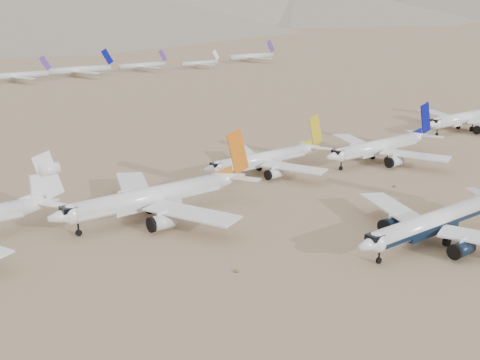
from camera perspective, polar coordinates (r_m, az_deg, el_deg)
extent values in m
plane|color=#8E7253|center=(128.23, 14.63, -7.05)|extent=(7000.00, 7000.00, 0.00)
cylinder|color=white|center=(135.26, 17.75, -3.81)|extent=(36.14, 4.27, 4.27)
cube|color=black|center=(135.44, 17.73, -4.02)|extent=(35.42, 4.34, 0.96)
sphere|color=white|center=(121.57, 12.83, -5.74)|extent=(4.27, 4.27, 4.27)
cube|color=black|center=(120.67, 12.67, -5.30)|extent=(2.99, 2.78, 1.07)
cylinder|color=black|center=(130.22, 20.34, -6.13)|extent=(5.02, 3.08, 3.08)
cube|color=white|center=(144.58, 14.27, -2.50)|extent=(13.96, 22.00, 0.67)
cube|color=white|center=(156.59, 21.61, -1.09)|extent=(5.74, 7.50, 0.26)
cylinder|color=black|center=(139.46, 14.20, -4.06)|extent=(5.02, 3.08, 3.08)
cylinder|color=black|center=(124.01, 13.02, -7.44)|extent=(1.28, 0.53, 1.28)
cylinder|color=black|center=(136.34, 19.00, -5.57)|extent=(1.79, 1.07, 1.79)
cylinder|color=black|center=(139.39, 16.96, -4.89)|extent=(1.79, 1.07, 1.79)
cylinder|color=white|center=(199.28, 12.90, 3.10)|extent=(35.74, 4.33, 4.33)
cube|color=silver|center=(199.41, 12.89, 2.94)|extent=(35.02, 4.40, 0.97)
sphere|color=white|center=(186.14, 9.38, 2.34)|extent=(4.33, 4.33, 4.33)
cube|color=black|center=(185.39, 9.26, 2.67)|extent=(3.03, 2.82, 1.08)
cone|color=white|center=(216.40, 16.66, 3.96)|extent=(8.93, 4.33, 4.33)
cube|color=white|center=(194.18, 16.26, 2.26)|extent=(13.80, 21.75, 0.67)
cube|color=white|center=(215.39, 17.83, 3.95)|extent=(5.67, 7.42, 0.26)
cylinder|color=silver|center=(193.11, 14.48, 1.72)|extent=(4.96, 3.12, 3.12)
cube|color=white|center=(209.42, 10.73, 3.66)|extent=(13.80, 21.75, 0.67)
cube|color=white|center=(220.02, 16.08, 4.36)|extent=(5.67, 7.42, 0.26)
cylinder|color=silver|center=(203.99, 10.59, 2.76)|extent=(4.96, 3.12, 3.12)
cube|color=#050A75|center=(217.19, 17.19, 5.63)|extent=(6.77, 0.35, 11.16)
cylinder|color=black|center=(188.01, 9.54, 1.11)|extent=(1.30, 0.54, 1.30)
cylinder|color=black|center=(199.55, 13.77, 1.85)|extent=(1.82, 1.08, 1.82)
cylinder|color=black|center=(203.23, 12.44, 2.20)|extent=(1.82, 1.08, 1.82)
cylinder|color=white|center=(181.10, 2.07, 2.02)|extent=(32.59, 3.96, 3.96)
cube|color=silver|center=(181.23, 2.06, 1.87)|extent=(31.94, 4.02, 0.89)
sphere|color=white|center=(171.48, -2.13, 1.17)|extent=(3.96, 3.96, 3.96)
cube|color=black|center=(170.86, -2.29, 1.49)|extent=(2.77, 2.57, 0.99)
cone|color=white|center=(194.17, 6.65, 3.01)|extent=(8.15, 3.96, 3.96)
cube|color=white|center=(174.58, 5.11, 1.16)|extent=(12.59, 19.84, 0.61)
cube|color=white|center=(192.56, 7.77, 3.01)|extent=(5.17, 6.76, 0.24)
cylinder|color=silver|center=(174.71, 3.29, 0.61)|extent=(4.53, 2.85, 2.85)
cube|color=white|center=(191.45, 0.45, 2.63)|extent=(12.59, 19.84, 0.61)
cube|color=white|center=(197.75, 6.23, 3.43)|extent=(5.17, 6.76, 0.24)
cylinder|color=silver|center=(186.72, 0.05, 1.69)|extent=(4.53, 2.85, 2.85)
cube|color=gold|center=(194.48, 7.19, 4.72)|extent=(6.18, 0.32, 10.18)
cylinder|color=black|center=(173.13, -1.85, -0.04)|extent=(1.19, 0.50, 1.19)
cylinder|color=black|center=(180.89, 2.95, 0.77)|extent=(1.66, 0.99, 1.66)
cylinder|color=black|center=(184.97, 1.83, 1.14)|extent=(1.66, 0.99, 1.66)
cylinder|color=white|center=(144.74, -8.59, -1.61)|extent=(38.64, 4.72, 4.72)
cube|color=silver|center=(144.93, -8.58, -1.83)|extent=(37.87, 4.79, 1.06)
sphere|color=white|center=(137.01, -15.64, -3.13)|extent=(4.72, 4.72, 4.72)
cube|color=black|center=(136.35, -15.96, -2.67)|extent=(3.31, 3.07, 1.18)
cone|color=white|center=(156.98, -0.99, 0.17)|extent=(9.66, 4.72, 4.72)
cube|color=white|center=(135.37, -4.63, -3.15)|extent=(14.92, 23.52, 0.73)
cube|color=white|center=(154.51, 0.56, 0.13)|extent=(6.13, 8.02, 0.28)
cylinder|color=silver|center=(136.85, -7.34, -3.96)|extent=(5.37, 3.40, 3.40)
cube|color=white|center=(157.81, -10.07, -0.45)|extent=(14.92, 23.52, 0.73)
cube|color=white|center=(161.34, -1.41, 0.85)|extent=(6.13, 8.02, 0.28)
cylinder|color=silver|center=(152.80, -11.01, -1.91)|extent=(5.37, 3.40, 3.40)
cube|color=#C06011|center=(156.78, -0.22, 2.69)|extent=(7.32, 0.38, 12.07)
cylinder|color=black|center=(139.04, -15.04, -4.86)|extent=(1.42, 0.59, 1.42)
cylinder|color=black|center=(144.22, -7.31, -3.49)|extent=(1.98, 1.18, 1.98)
cylinder|color=black|center=(149.65, -8.60, -2.79)|extent=(1.98, 1.18, 1.98)
cone|color=white|center=(146.10, -18.45, -2.14)|extent=(9.23, 4.42, 4.42)
cube|color=white|center=(142.66, -17.21, -2.24)|extent=(5.86, 7.66, 0.27)
cube|color=white|center=(150.32, -18.38, -1.39)|extent=(5.86, 7.66, 0.27)
cube|color=white|center=(145.06, -17.73, 0.44)|extent=(7.00, 0.35, 11.53)
cylinder|color=white|center=(144.77, -17.69, 0.99)|extent=(4.62, 2.87, 2.87)
cylinder|color=white|center=(257.76, 20.46, 5.54)|extent=(37.12, 4.48, 4.48)
cube|color=silver|center=(257.86, 20.45, 5.42)|extent=(36.38, 4.55, 1.01)
sphere|color=white|center=(242.40, 18.10, 5.12)|extent=(4.48, 4.48, 4.48)
cube|color=black|center=(241.63, 18.04, 5.39)|extent=(3.14, 2.91, 1.12)
cube|color=white|center=(267.21, 18.42, 5.93)|extent=(14.34, 22.59, 0.70)
cylinder|color=silver|center=(261.41, 18.47, 5.25)|extent=(5.16, 3.23, 3.23)
cylinder|color=black|center=(244.19, 18.16, 4.11)|extent=(1.35, 0.56, 1.35)
cylinder|color=black|center=(258.24, 21.14, 4.53)|extent=(1.88, 1.12, 1.88)
cylinder|color=black|center=(261.45, 19.97, 4.79)|extent=(1.88, 1.12, 1.88)
cylinder|color=silver|center=(412.71, -20.37, 9.28)|extent=(39.89, 3.94, 3.94)
cube|color=#4F2C92|center=(418.02, -17.99, 10.51)|extent=(7.94, 0.39, 10.01)
cube|color=silver|center=(403.01, -19.90, 9.09)|extent=(10.51, 18.36, 0.39)
cube|color=silver|center=(422.58, -20.80, 9.31)|extent=(10.51, 18.36, 0.39)
cylinder|color=silver|center=(430.60, -15.04, 10.06)|extent=(45.97, 4.54, 4.54)
cube|color=#050A75|center=(438.66, -12.48, 11.35)|extent=(9.16, 0.45, 11.53)
cube|color=silver|center=(419.80, -14.39, 9.85)|extent=(12.11, 21.16, 0.45)
cube|color=silver|center=(441.60, -15.66, 10.08)|extent=(12.11, 21.16, 0.45)
cylinder|color=silver|center=(455.18, -9.24, 10.68)|extent=(37.21, 3.68, 3.68)
cube|color=#4F2C92|center=(463.20, -7.34, 11.63)|extent=(7.41, 0.37, 9.33)
cube|color=silver|center=(446.86, -8.63, 10.53)|extent=(9.80, 17.13, 0.37)
cube|color=silver|center=(463.67, -9.82, 10.69)|extent=(9.80, 17.13, 0.37)
cylinder|color=silver|center=(469.38, -3.84, 11.00)|extent=(32.29, 3.19, 3.19)
cube|color=white|center=(477.50, -2.31, 11.78)|extent=(6.43, 0.32, 8.10)
cube|color=silver|center=(462.56, -3.25, 10.87)|extent=(8.51, 14.87, 0.32)
cube|color=silver|center=(476.35, -4.41, 11.02)|extent=(8.51, 14.87, 0.32)
cylinder|color=silver|center=(518.54, 1.10, 11.65)|extent=(44.73, 4.42, 4.42)
cube|color=#4F2C92|center=(531.35, 2.92, 12.56)|extent=(8.91, 0.44, 11.22)
cube|color=silver|center=(509.67, 1.94, 11.48)|extent=(11.78, 20.59, 0.44)
cube|color=silver|center=(527.64, 0.30, 11.67)|extent=(11.78, 20.59, 0.44)
cone|color=slate|center=(1602.36, 5.61, 16.63)|extent=(900.00, 900.00, 100.00)
ellipsoid|color=brown|center=(117.46, -0.35, -8.58)|extent=(0.98, 0.98, 0.54)
ellipsoid|color=brown|center=(147.88, 20.01, -4.20)|extent=(0.84, 0.84, 0.46)
ellipsoid|color=brown|center=(174.28, 14.41, -0.56)|extent=(0.98, 0.98, 0.54)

